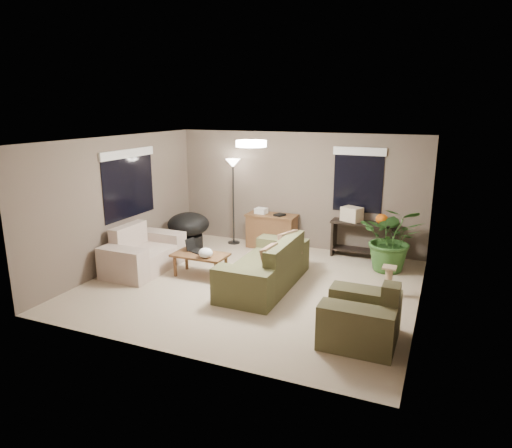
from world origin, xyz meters
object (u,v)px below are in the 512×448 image
at_px(loveseat, 143,255).
at_px(coffee_table, 200,257).
at_px(floor_lamp, 233,173).
at_px(main_sofa, 267,270).
at_px(desk, 272,231).
at_px(armchair, 362,320).
at_px(papasan_chair, 189,228).
at_px(cat_scratching_post, 388,283).
at_px(houseplant, 392,246).
at_px(console_table, 363,237).

distance_m(loveseat, coffee_table, 1.18).
relative_size(loveseat, floor_lamp, 0.84).
xyz_separation_m(main_sofa, desk, (-0.72, 2.09, 0.08)).
relative_size(loveseat, coffee_table, 1.60).
height_order(main_sofa, coffee_table, main_sofa).
relative_size(loveseat, armchair, 1.60).
xyz_separation_m(main_sofa, papasan_chair, (-2.36, 1.33, 0.17)).
relative_size(armchair, desk, 0.91).
height_order(main_sofa, cat_scratching_post, main_sofa).
bearing_deg(floor_lamp, main_sofa, -51.81).
height_order(loveseat, houseplant, houseplant).
height_order(desk, floor_lamp, floor_lamp).
height_order(houseplant, cat_scratching_post, houseplant).
height_order(main_sofa, console_table, main_sofa).
bearing_deg(armchair, papasan_chair, 148.11).
bearing_deg(floor_lamp, console_table, 2.09).
bearing_deg(console_table, main_sofa, -119.48).
xyz_separation_m(coffee_table, cat_scratching_post, (3.29, 0.42, -0.14)).
xyz_separation_m(floor_lamp, cat_scratching_post, (3.63, -1.70, -1.38)).
bearing_deg(console_table, floor_lamp, -177.91).
xyz_separation_m(console_table, papasan_chair, (-3.60, -0.86, 0.03)).
bearing_deg(coffee_table, houseplant, 27.29).
xyz_separation_m(loveseat, papasan_chair, (0.11, 1.50, 0.17)).
bearing_deg(papasan_chair, houseplant, 3.80).
height_order(main_sofa, desk, main_sofa).
xyz_separation_m(console_table, floor_lamp, (-2.88, -0.11, 1.16)).
relative_size(coffee_table, papasan_chair, 1.07).
height_order(armchair, houseplant, houseplant).
xyz_separation_m(coffee_table, papasan_chair, (-1.06, 1.36, 0.11)).
relative_size(main_sofa, coffee_table, 2.20).
height_order(main_sofa, floor_lamp, floor_lamp).
bearing_deg(armchair, cat_scratching_post, 85.43).
xyz_separation_m(desk, cat_scratching_post, (2.71, -1.71, -0.16)).
distance_m(main_sofa, papasan_chair, 2.72).
height_order(loveseat, cat_scratching_post, loveseat).
relative_size(houseplant, cat_scratching_post, 2.54).
height_order(armchair, desk, armchair).
xyz_separation_m(main_sofa, cat_scratching_post, (1.99, 0.39, -0.08)).
distance_m(armchair, cat_scratching_post, 1.69).
relative_size(papasan_chair, floor_lamp, 0.49).
height_order(loveseat, console_table, loveseat).
distance_m(loveseat, cat_scratching_post, 4.50).
bearing_deg(houseplant, floor_lamp, 172.34).
bearing_deg(cat_scratching_post, desk, 147.80).
bearing_deg(armchair, main_sofa, 145.09).
bearing_deg(desk, papasan_chair, -155.06).
distance_m(coffee_table, houseplant, 3.58).
bearing_deg(cat_scratching_post, houseplant, 95.06).
height_order(armchair, console_table, armchair).
bearing_deg(armchair, coffee_table, 158.13).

